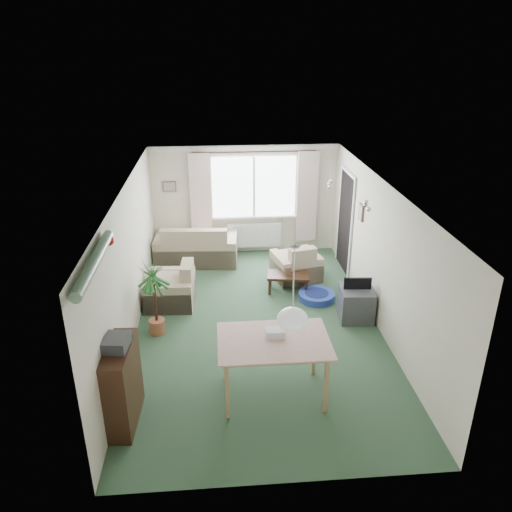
{
  "coord_description": "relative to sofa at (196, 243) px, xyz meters",
  "views": [
    {
      "loc": [
        -0.62,
        -7.18,
        4.42
      ],
      "look_at": [
        0.0,
        0.3,
        1.15
      ],
      "focal_mm": 35.0,
      "sensor_mm": 36.0,
      "label": 1
    }
  ],
  "objects": [
    {
      "name": "wall_picture_right",
      "position": [
        3.06,
        -1.55,
        1.12
      ],
      "size": [
        0.03,
        0.24,
        0.3
      ],
      "primitive_type": "cube",
      "color": "brown"
    },
    {
      "name": "tinsel_garland",
      "position": [
        -0.84,
        -5.05,
        1.85
      ],
      "size": [
        1.6,
        1.6,
        0.12
      ],
      "primitive_type": "cylinder",
      "color": "#196626"
    },
    {
      "name": "sofa",
      "position": [
        0.0,
        0.0,
        0.0
      ],
      "size": [
        1.78,
        1.03,
        0.86
      ],
      "primitive_type": "cube",
      "rotation": [
        0.0,
        0.0,
        3.07
      ],
      "color": "beige",
      "rests_on": "ground"
    },
    {
      "name": "tv_cube",
      "position": [
        2.78,
        -2.61,
        -0.15
      ],
      "size": [
        0.6,
        0.65,
        0.55
      ],
      "primitive_type": "cube",
      "rotation": [
        0.0,
        0.0,
        -0.08
      ],
      "color": "#313135",
      "rests_on": "ground"
    },
    {
      "name": "curtain_rod",
      "position": [
        1.28,
        0.4,
        1.84
      ],
      "size": [
        2.6,
        0.03,
        0.03
      ],
      "primitive_type": "cube",
      "color": "black"
    },
    {
      "name": "armchair_left",
      "position": [
        -0.42,
        -1.84,
        -0.03
      ],
      "size": [
        0.88,
        0.93,
        0.79
      ],
      "primitive_type": "cube",
      "rotation": [
        0.0,
        0.0,
        -1.62
      ],
      "color": "#C8B097",
      "rests_on": "ground"
    },
    {
      "name": "doorway",
      "position": [
        3.06,
        -0.55,
        0.57
      ],
      "size": [
        0.03,
        0.95,
        2.0
      ],
      "primitive_type": "cube",
      "color": "black"
    },
    {
      "name": "pendant_lamp",
      "position": [
        1.28,
        -5.05,
        1.05
      ],
      "size": [
        0.36,
        0.36,
        0.36
      ],
      "primitive_type": "sphere",
      "color": "white"
    },
    {
      "name": "curtain_left",
      "position": [
        0.13,
        0.38,
        0.84
      ],
      "size": [
        0.45,
        0.08,
        2.0
      ],
      "primitive_type": "cube",
      "color": "beige"
    },
    {
      "name": "ground",
      "position": [
        1.08,
        -2.75,
        -0.43
      ],
      "size": [
        6.5,
        6.5,
        0.0
      ],
      "primitive_type": "plane",
      "color": "#2A462F"
    },
    {
      "name": "pet_bed",
      "position": [
        2.24,
        -1.91,
        -0.36
      ],
      "size": [
        0.8,
        0.8,
        0.13
      ],
      "primitive_type": "cylinder",
      "rotation": [
        0.0,
        0.0,
        0.23
      ],
      "color": "navy",
      "rests_on": "ground"
    },
    {
      "name": "wall_picture_back",
      "position": [
        -0.52,
        0.48,
        1.12
      ],
      "size": [
        0.28,
        0.03,
        0.22
      ],
      "primitive_type": "cube",
      "color": "brown"
    },
    {
      "name": "bauble_cluster_b",
      "position": [
        2.68,
        -3.05,
        1.79
      ],
      "size": [
        0.2,
        0.2,
        0.2
      ],
      "primitive_type": "sphere",
      "color": "silver"
    },
    {
      "name": "window",
      "position": [
        1.28,
        0.48,
        1.07
      ],
      "size": [
        1.8,
        0.03,
        1.3
      ],
      "primitive_type": "cube",
      "color": "white"
    },
    {
      "name": "gift_box",
      "position": [
        1.16,
        -4.42,
        0.47
      ],
      "size": [
        0.25,
        0.18,
        0.12
      ],
      "primitive_type": "cube",
      "rotation": [
        0.0,
        0.0,
        -0.0
      ],
      "color": "white",
      "rests_on": "dining_table"
    },
    {
      "name": "radiator",
      "position": [
        1.28,
        0.44,
        -0.03
      ],
      "size": [
        1.2,
        0.1,
        0.55
      ],
      "primitive_type": "cube",
      "color": "white"
    },
    {
      "name": "bauble_cluster_a",
      "position": [
        2.38,
        -1.85,
        1.79
      ],
      "size": [
        0.2,
        0.2,
        0.2
      ],
      "primitive_type": "sphere",
      "color": "silver"
    },
    {
      "name": "photo_frame",
      "position": [
        1.75,
        -1.57,
        0.0
      ],
      "size": [
        0.12,
        0.07,
        0.16
      ],
      "primitive_type": "cube",
      "rotation": [
        0.0,
        0.0,
        0.42
      ],
      "color": "brown",
      "rests_on": "coffee_table"
    },
    {
      "name": "hifi_box",
      "position": [
        -0.77,
        -4.86,
        0.72
      ],
      "size": [
        0.32,
        0.38,
        0.14
      ],
      "primitive_type": "cube",
      "rotation": [
        0.0,
        0.0,
        -0.12
      ],
      "color": "#35363A",
      "rests_on": "bookshelf"
    },
    {
      "name": "coffee_table",
      "position": [
        1.76,
        -1.54,
        -0.25
      ],
      "size": [
        0.84,
        0.55,
        0.35
      ],
      "primitive_type": "cube",
      "rotation": [
        0.0,
        0.0,
        -0.15
      ],
      "color": "black",
      "rests_on": "ground"
    },
    {
      "name": "houseplant",
      "position": [
        -0.57,
        -2.82,
        0.21
      ],
      "size": [
        0.63,
        0.63,
        1.28
      ],
      "primitive_type": "cylinder",
      "rotation": [
        0.0,
        0.0,
        -0.17
      ],
      "color": "#205F2B",
      "rests_on": "ground"
    },
    {
      "name": "curtain_right",
      "position": [
        2.43,
        0.38,
        0.84
      ],
      "size": [
        0.45,
        0.08,
        2.0
      ],
      "primitive_type": "cube",
      "color": "beige"
    },
    {
      "name": "dining_table",
      "position": [
        1.13,
        -4.52,
        -0.01
      ],
      "size": [
        1.35,
        0.9,
        0.84
      ],
      "primitive_type": "cube",
      "rotation": [
        0.0,
        0.0,
        0.0
      ],
      "color": "tan",
      "rests_on": "ground"
    },
    {
      "name": "armchair_corner",
      "position": [
        2.0,
        -0.97,
        -0.05
      ],
      "size": [
        1.01,
        0.98,
        0.76
      ],
      "primitive_type": "cube",
      "rotation": [
        0.0,
        0.0,
        3.38
      ],
      "color": "beige",
      "rests_on": "ground"
    },
    {
      "name": "bookshelf",
      "position": [
        -0.76,
        -4.86,
        0.11
      ],
      "size": [
        0.34,
        0.9,
        1.08
      ],
      "primitive_type": "cube",
      "rotation": [
        0.0,
        0.0,
        -0.05
      ],
      "color": "black",
      "rests_on": "ground"
    }
  ]
}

